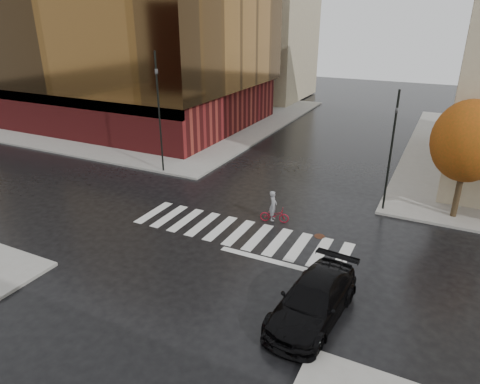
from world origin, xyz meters
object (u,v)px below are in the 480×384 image
at_px(sedan, 313,300).
at_px(traffic_light_ne, 392,145).
at_px(cyclist, 274,212).
at_px(fire_hydrant, 180,150).
at_px(traffic_light_nw, 158,104).

xyz_separation_m(sedan, traffic_light_ne, (0.80, 10.94, 3.22)).
xyz_separation_m(sedan, cyclist, (-4.35, 6.78, -0.15)).
height_order(cyclist, traffic_light_ne, traffic_light_ne).
relative_size(traffic_light_ne, fire_hydrant, 9.34).
relative_size(cyclist, traffic_light_ne, 0.27).
bearing_deg(traffic_light_ne, traffic_light_nw, -11.46).
bearing_deg(fire_hydrant, sedan, -42.66).
bearing_deg(traffic_light_nw, cyclist, 62.17).
relative_size(traffic_light_nw, fire_hydrant, 11.29).
distance_m(cyclist, traffic_light_ne, 7.43).
distance_m(traffic_light_ne, fire_hydrant, 16.99).
relative_size(sedan, cyclist, 2.90).
bearing_deg(fire_hydrant, cyclist, -33.92).
bearing_deg(cyclist, sedan, -161.36).
height_order(sedan, traffic_light_ne, traffic_light_ne).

